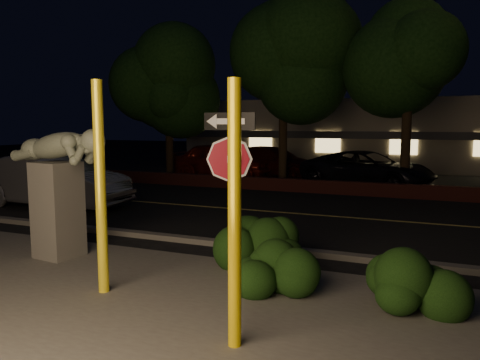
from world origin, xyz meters
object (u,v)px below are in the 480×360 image
(signpost, at_px, (229,160))
(parked_car_darkred, at_px, (272,163))
(parked_car_dark, at_px, (367,169))
(sculpture, at_px, (58,179))
(yellow_pole_right, at_px, (235,217))
(yellow_pole_left, at_px, (101,189))
(silver_sedan, at_px, (53,181))
(parked_car_red, at_px, (222,161))

(signpost, height_order, parked_car_darkred, signpost)
(parked_car_dark, bearing_deg, parked_car_darkred, 88.42)
(parked_car_dark, bearing_deg, sculpture, 178.46)
(yellow_pole_right, height_order, parked_car_dark, yellow_pole_right)
(yellow_pole_left, distance_m, parked_car_dark, 14.16)
(parked_car_darkred, xyz_separation_m, parked_car_dark, (4.63, -1.52, -0.01))
(yellow_pole_left, bearing_deg, signpost, 51.09)
(sculpture, xyz_separation_m, silver_sedan, (-4.36, 4.27, -0.73))
(parked_car_red, distance_m, parked_car_dark, 6.90)
(yellow_pole_left, bearing_deg, yellow_pole_right, -18.29)
(yellow_pole_right, height_order, parked_car_red, yellow_pole_right)
(sculpture, bearing_deg, yellow_pole_right, -17.65)
(sculpture, height_order, parked_car_dark, sculpture)
(parked_car_darkred, bearing_deg, parked_car_dark, -98.29)
(silver_sedan, height_order, parked_car_darkred, silver_sedan)
(signpost, distance_m, parked_car_dark, 12.34)
(silver_sedan, bearing_deg, yellow_pole_right, -126.93)
(yellow_pole_right, bearing_deg, signpost, 115.22)
(parked_car_red, relative_size, parked_car_dark, 0.93)
(yellow_pole_right, bearing_deg, yellow_pole_left, 161.71)
(silver_sedan, height_order, parked_car_red, parked_car_red)
(signpost, bearing_deg, silver_sedan, 154.60)
(silver_sedan, xyz_separation_m, parked_car_dark, (8.54, 8.46, -0.08))
(signpost, distance_m, parked_car_red, 14.32)
(parked_car_darkred, height_order, parked_car_dark, parked_car_darkred)
(signpost, bearing_deg, parked_car_darkred, 106.26)
(yellow_pole_right, distance_m, parked_car_red, 17.13)
(silver_sedan, xyz_separation_m, parked_car_red, (1.67, 9.11, 0.03))
(silver_sedan, bearing_deg, yellow_pole_left, -132.38)
(yellow_pole_right, distance_m, parked_car_dark, 14.85)
(sculpture, height_order, silver_sedan, sculpture)
(silver_sedan, distance_m, parked_car_red, 9.27)
(sculpture, relative_size, parked_car_dark, 0.47)
(parked_car_red, relative_size, parked_car_darkred, 0.96)
(parked_car_red, bearing_deg, parked_car_darkred, -66.32)
(yellow_pole_left, relative_size, parked_car_red, 0.65)
(sculpture, distance_m, silver_sedan, 6.14)
(yellow_pole_left, xyz_separation_m, signpost, (1.38, 1.71, 0.36))
(sculpture, distance_m, parked_car_dark, 13.42)
(yellow_pole_left, xyz_separation_m, silver_sedan, (-6.39, 5.51, -0.81))
(sculpture, bearing_deg, signpost, 14.68)
(signpost, xyz_separation_m, silver_sedan, (-7.77, 3.79, -1.17))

